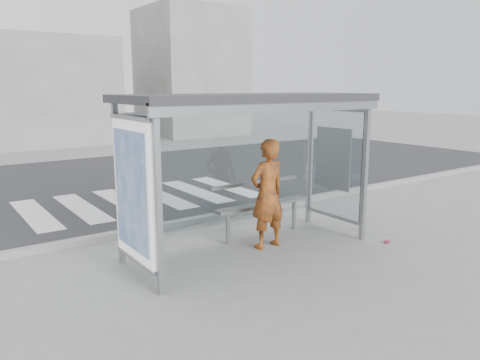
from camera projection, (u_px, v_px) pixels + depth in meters
name	position (u px, v px, depth m)	size (l,w,h in m)	color
ground	(250.00, 250.00, 7.96)	(80.00, 80.00, 0.00)	slate
road	(107.00, 182.00, 13.57)	(30.00, 10.00, 0.01)	#262628
curb	(194.00, 220.00, 9.51)	(30.00, 0.18, 0.12)	gray
crosswalk	(143.00, 199.00, 11.56)	(5.55, 3.00, 0.00)	silver
bus_shelter	(230.00, 135.00, 7.41)	(4.25, 1.65, 2.62)	gray
building_center	(23.00, 92.00, 21.89)	(8.00, 5.00, 5.00)	gray
building_right	(191.00, 73.00, 26.78)	(5.00, 5.00, 7.00)	gray
person	(267.00, 194.00, 7.94)	(0.69, 0.45, 1.88)	#BF4A12
bench	(262.00, 205.00, 8.59)	(1.99, 0.33, 1.03)	slate
soda_can	(387.00, 241.00, 8.30)	(0.06, 0.06, 0.11)	#C13866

